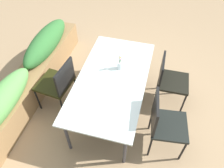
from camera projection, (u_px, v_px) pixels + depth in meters
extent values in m
plane|color=#9E7F5B|center=(118.00, 104.00, 3.67)|extent=(12.00, 12.00, 0.00)
cube|color=silver|center=(112.00, 79.00, 3.10)|extent=(1.87, 0.97, 0.03)
cube|color=#333338|center=(112.00, 80.00, 3.12)|extent=(1.83, 0.95, 0.02)
cylinder|color=#333338|center=(125.00, 151.00, 2.75)|extent=(0.04, 0.04, 0.69)
cylinder|color=#333338|center=(146.00, 64.00, 3.84)|extent=(0.04, 0.04, 0.69)
cylinder|color=#333338|center=(67.00, 136.00, 2.89)|extent=(0.04, 0.04, 0.69)
cylinder|color=#333338|center=(103.00, 56.00, 3.98)|extent=(0.04, 0.04, 0.69)
cube|color=black|center=(173.00, 82.00, 3.40)|extent=(0.47, 0.47, 0.04)
cube|color=black|center=(162.00, 70.00, 3.28)|extent=(0.44, 0.04, 0.40)
cylinder|color=black|center=(184.00, 84.00, 3.68)|extent=(0.03, 0.03, 0.44)
cylinder|color=black|center=(183.00, 104.00, 3.40)|extent=(0.03, 0.03, 0.44)
cylinder|color=black|center=(159.00, 80.00, 3.75)|extent=(0.03, 0.03, 0.44)
cylinder|color=black|center=(156.00, 99.00, 3.47)|extent=(0.03, 0.03, 0.44)
cube|color=black|center=(54.00, 83.00, 3.34)|extent=(0.54, 0.54, 0.04)
cube|color=black|center=(65.00, 77.00, 3.12)|extent=(0.46, 0.08, 0.42)
cylinder|color=black|center=(38.00, 100.00, 3.44)|extent=(0.03, 0.03, 0.48)
cylinder|color=black|center=(53.00, 80.00, 3.71)|extent=(0.03, 0.03, 0.48)
cylinder|color=black|center=(62.00, 108.00, 3.33)|extent=(0.03, 0.03, 0.48)
cylinder|color=black|center=(76.00, 88.00, 3.61)|extent=(0.03, 0.03, 0.48)
cube|color=black|center=(169.00, 125.00, 2.83)|extent=(0.52, 0.52, 0.04)
cube|color=black|center=(155.00, 113.00, 2.67)|extent=(0.45, 0.08, 0.47)
cylinder|color=black|center=(180.00, 124.00, 3.14)|extent=(0.03, 0.03, 0.48)
cylinder|color=black|center=(183.00, 151.00, 2.85)|extent=(0.03, 0.03, 0.48)
cylinder|color=black|center=(151.00, 120.00, 3.18)|extent=(0.03, 0.03, 0.48)
cylinder|color=black|center=(150.00, 147.00, 2.89)|extent=(0.03, 0.03, 0.48)
cylinder|color=silver|center=(120.00, 65.00, 3.18)|extent=(0.08, 0.08, 0.12)
cylinder|color=#2D662D|center=(119.00, 62.00, 3.12)|extent=(0.01, 0.01, 0.12)
sphere|color=white|center=(120.00, 58.00, 3.08)|extent=(0.03, 0.03, 0.03)
cylinder|color=#2D662D|center=(120.00, 61.00, 3.14)|extent=(0.01, 0.00, 0.11)
sphere|color=pink|center=(120.00, 58.00, 3.10)|extent=(0.04, 0.04, 0.04)
cylinder|color=#2D662D|center=(120.00, 60.00, 3.10)|extent=(0.01, 0.00, 0.17)
sphere|color=white|center=(120.00, 56.00, 3.04)|extent=(0.04, 0.04, 0.04)
cylinder|color=#2D662D|center=(120.00, 61.00, 3.11)|extent=(0.01, 0.00, 0.15)
sphere|color=#EFCC4C|center=(120.00, 57.00, 3.05)|extent=(0.03, 0.03, 0.03)
cube|color=olive|center=(32.00, 83.00, 3.68)|extent=(3.15, 0.43, 0.46)
ellipsoid|color=#2D662D|center=(46.00, 42.00, 3.88)|extent=(1.42, 0.39, 0.40)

